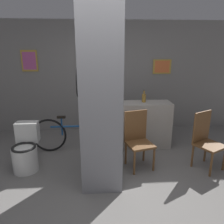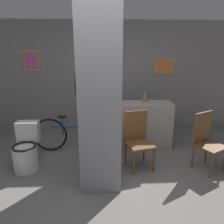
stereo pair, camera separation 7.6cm
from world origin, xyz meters
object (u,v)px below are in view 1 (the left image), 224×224
Objects in this scene: toilet at (26,151)px; chair_by_doorway at (206,139)px; bottle_tall at (144,98)px; chair_near_pillar at (138,138)px; bicycle at (76,134)px.

chair_by_doorway is (3.03, -0.15, 0.20)m from toilet.
chair_by_doorway is 3.76× the size of bottle_tall.
toilet is at bearing 164.03° from chair_near_pillar.
bicycle is 1.54m from bottle_tall.
chair_by_doorway is at bearing -2.77° from toilet.
toilet is at bearing -160.05° from bottle_tall.
chair_near_pillar is 1.14m from chair_by_doorway.
bottle_tall is at bearing 57.00° from chair_near_pillar.
chair_by_doorway reaches higher than toilet.
bottle_tall reaches higher than chair_near_pillar.
chair_by_doorway is at bearing -46.40° from bottle_tall.
toilet is 0.79× the size of chair_by_doorway.
bicycle is 6.62× the size of bottle_tall.
bicycle is at bearing 39.03° from toilet.
bicycle is (0.78, 0.63, 0.03)m from toilet.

